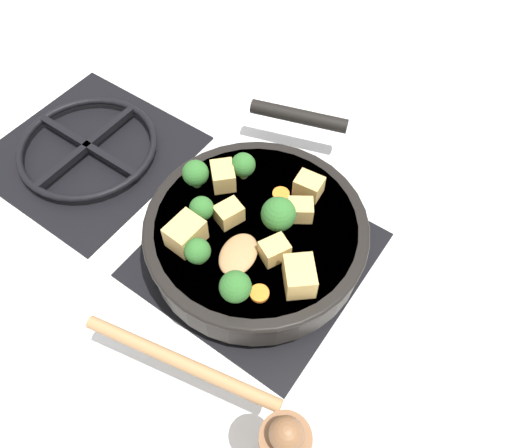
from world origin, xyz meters
name	(u,v)px	position (x,y,z in m)	size (l,w,h in m)	color
ground_plane	(256,255)	(0.00, 0.00, 0.00)	(2.40, 2.40, 0.00)	silver
front_burner_grate	(256,251)	(0.00, 0.00, 0.01)	(0.31, 0.31, 0.03)	black
rear_burner_grate	(89,149)	(0.00, 0.36, 0.01)	(0.31, 0.31, 0.03)	black
skillet_pan	(256,233)	(0.00, 0.00, 0.06)	(0.42, 0.32, 0.06)	black
wooden_spoon	(207,314)	(-0.15, -0.03, 0.09)	(0.23, 0.25, 0.02)	#A87A4C
tofu_cube_center_large	(300,210)	(0.05, -0.04, 0.10)	(0.04, 0.03, 0.03)	tan
tofu_cube_near_handle	(223,176)	(0.03, 0.08, 0.10)	(0.04, 0.03, 0.03)	tan
tofu_cube_east_chunk	(185,234)	(-0.08, 0.06, 0.10)	(0.05, 0.04, 0.04)	tan
tofu_cube_west_chunk	(229,213)	(-0.02, 0.03, 0.10)	(0.04, 0.03, 0.03)	tan
tofu_cube_back_piece	(309,186)	(0.09, -0.03, 0.10)	(0.04, 0.03, 0.03)	tan
tofu_cube_front_piece	(299,276)	(-0.04, -0.10, 0.10)	(0.05, 0.04, 0.04)	tan
tofu_cube_mid_small	(274,250)	(-0.03, -0.05, 0.10)	(0.04, 0.03, 0.03)	tan
broccoli_floret_near_spoon	(243,165)	(0.06, 0.07, 0.11)	(0.04, 0.04, 0.04)	#709956
broccoli_floret_center_top	(278,214)	(0.01, -0.03, 0.11)	(0.05, 0.05, 0.05)	#709956
broccoli_floret_east_rim	(235,287)	(-0.11, -0.04, 0.11)	(0.04, 0.04, 0.05)	#709956
broccoli_floret_west_rim	(198,251)	(-0.09, 0.03, 0.11)	(0.03, 0.03, 0.04)	#709956
broccoli_floret_north_edge	(196,173)	(0.01, 0.11, 0.11)	(0.04, 0.04, 0.05)	#709956
broccoli_floret_south_cluster	(202,209)	(-0.04, 0.07, 0.11)	(0.03, 0.03, 0.04)	#709956
carrot_slice_orange_thin	(259,293)	(-0.09, -0.07, 0.09)	(0.03, 0.03, 0.01)	orange
carrot_slice_near_center	(283,195)	(0.06, 0.00, 0.09)	(0.02, 0.02, 0.01)	orange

